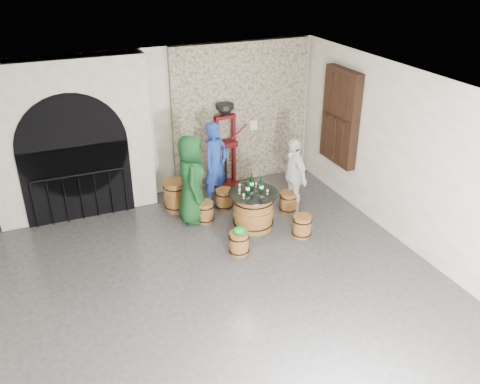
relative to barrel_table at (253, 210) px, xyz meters
name	(u,v)px	position (x,y,z in m)	size (l,w,h in m)	color
ground	(234,293)	(-1.15, -1.80, -0.37)	(8.00, 8.00, 0.00)	#313134
wall_back	(162,124)	(-1.15, 2.20, 1.23)	(8.00, 8.00, 0.00)	silver
wall_right	(422,168)	(2.35, -1.80, 1.23)	(8.00, 8.00, 0.00)	silver
ceiling	(233,100)	(-1.15, -1.80, 2.83)	(8.00, 8.00, 0.00)	beige
stone_facing_panel	(241,114)	(0.65, 2.14, 1.23)	(3.20, 0.12, 3.18)	tan
arched_opening	(71,141)	(-3.05, 1.94, 1.21)	(3.10, 0.60, 3.19)	silver
shuttered_window	(340,117)	(2.23, 0.60, 1.43)	(0.23, 1.10, 2.00)	black
barrel_table	(253,210)	(0.00, 0.00, 0.00)	(0.97, 0.97, 0.75)	brown
barrel_stool_left	(205,212)	(-0.80, 0.57, -0.16)	(0.38, 0.38, 0.43)	brown
barrel_stool_far	(224,199)	(-0.25, 0.96, -0.16)	(0.38, 0.38, 0.43)	brown
barrel_stool_right	(288,202)	(0.94, 0.31, -0.16)	(0.38, 0.38, 0.43)	brown
barrel_stool_near_right	(302,226)	(0.72, -0.68, -0.16)	(0.38, 0.38, 0.43)	brown
barrel_stool_near_left	(239,243)	(-0.63, -0.77, -0.16)	(0.38, 0.38, 0.43)	brown
green_cap	(239,230)	(-0.62, -0.77, 0.10)	(0.25, 0.21, 0.12)	#0D932F
person_green	(191,179)	(-1.01, 0.72, 0.54)	(0.89, 0.58, 1.82)	#113D1A
person_blue	(216,164)	(-0.31, 1.23, 0.54)	(0.66, 0.43, 1.82)	navy
person_white	(293,175)	(1.04, 0.34, 0.43)	(0.94, 0.39, 1.60)	silver
wine_bottle_left	(248,187)	(-0.11, 0.03, 0.51)	(0.08, 0.08, 0.32)	black
wine_bottle_center	(261,185)	(0.16, -0.01, 0.51)	(0.08, 0.08, 0.32)	black
wine_bottle_right	(252,182)	(0.05, 0.20, 0.51)	(0.08, 0.08, 0.32)	black
tasting_glass_a	(244,196)	(-0.27, -0.15, 0.43)	(0.05, 0.05, 0.10)	#AE6621
tasting_glass_b	(260,186)	(0.20, 0.13, 0.43)	(0.05, 0.05, 0.10)	#AE6621
tasting_glass_c	(240,186)	(-0.17, 0.28, 0.43)	(0.05, 0.05, 0.10)	#AE6621
tasting_glass_d	(256,185)	(0.15, 0.21, 0.43)	(0.05, 0.05, 0.10)	#AE6621
tasting_glass_e	(267,192)	(0.22, -0.16, 0.43)	(0.05, 0.05, 0.10)	#AE6621
tasting_glass_f	(239,191)	(-0.26, 0.07, 0.43)	(0.05, 0.05, 0.10)	#AE6621
side_barrel	(175,195)	(-1.20, 1.29, -0.05)	(0.49, 0.49, 0.65)	brown
corking_press	(225,140)	(0.17, 1.89, 0.77)	(0.82, 0.49, 1.96)	#520D0E
control_box	(253,125)	(0.90, 2.06, 0.98)	(0.18, 0.10, 0.22)	silver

